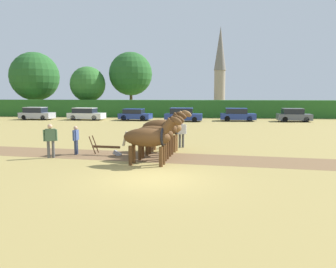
{
  "coord_description": "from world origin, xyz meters",
  "views": [
    {
      "loc": [
        1.68,
        -12.49,
        3.33
      ],
      "look_at": [
        0.05,
        5.14,
        1.1
      ],
      "focal_mm": 35.0,
      "sensor_mm": 36.0,
      "label": 1
    }
  ],
  "objects_px": {
    "plow": "(109,149)",
    "farmer_onlooker_left": "(50,138)",
    "draft_horse_trail_left": "(161,129)",
    "parked_car_far_left": "(36,114)",
    "parked_car_center_right": "(237,115)",
    "draft_horse_lead_left": "(149,137)",
    "parked_car_left": "(86,114)",
    "parked_car_center": "(183,115)",
    "tree_left": "(88,84)",
    "farmer_beside_team": "(181,131)",
    "church_spire": "(220,65)",
    "tree_far_left": "(35,77)",
    "parked_car_right": "(294,115)",
    "draft_horse_lead_right": "(156,134)",
    "tree_center_left": "(131,74)",
    "farmer_at_plow": "(76,138)",
    "draft_horse_trail_right": "(166,127)"
  },
  "relations": [
    {
      "from": "draft_horse_trail_left",
      "to": "parked_car_center_right",
      "type": "distance_m",
      "value": 23.34
    },
    {
      "from": "plow",
      "to": "tree_center_left",
      "type": "bearing_deg",
      "value": 106.33
    },
    {
      "from": "draft_horse_lead_left",
      "to": "parked_car_left",
      "type": "xyz_separation_m",
      "value": [
        -11.67,
        24.72,
        -0.57
      ]
    },
    {
      "from": "farmer_beside_team",
      "to": "farmer_onlooker_left",
      "type": "relative_size",
      "value": 0.98
    },
    {
      "from": "parked_car_far_left",
      "to": "parked_car_center_right",
      "type": "height_order",
      "value": "parked_car_far_left"
    },
    {
      "from": "tree_left",
      "to": "draft_horse_lead_left",
      "type": "xyz_separation_m",
      "value": [
        14.21,
        -33.11,
        -3.31
      ]
    },
    {
      "from": "parked_car_left",
      "to": "parked_car_center",
      "type": "relative_size",
      "value": 1.04
    },
    {
      "from": "parked_car_right",
      "to": "draft_horse_trail_right",
      "type": "bearing_deg",
      "value": -119.62
    },
    {
      "from": "tree_left",
      "to": "parked_car_far_left",
      "type": "height_order",
      "value": "tree_left"
    },
    {
      "from": "church_spire",
      "to": "plow",
      "type": "height_order",
      "value": "church_spire"
    },
    {
      "from": "draft_horse_trail_left",
      "to": "parked_car_center_right",
      "type": "bearing_deg",
      "value": 80.28
    },
    {
      "from": "farmer_beside_team",
      "to": "parked_car_far_left",
      "type": "height_order",
      "value": "farmer_beside_team"
    },
    {
      "from": "tree_far_left",
      "to": "draft_horse_trail_right",
      "type": "xyz_separation_m",
      "value": [
        23.19,
        -30.15,
        -4.44
      ]
    },
    {
      "from": "tree_far_left",
      "to": "tree_left",
      "type": "xyz_separation_m",
      "value": [
        8.55,
        -0.73,
        -1.2
      ]
    },
    {
      "from": "church_spire",
      "to": "parked_car_right",
      "type": "xyz_separation_m",
      "value": [
        5.65,
        -47.39,
        -9.84
      ]
    },
    {
      "from": "parked_car_center_right",
      "to": "draft_horse_lead_left",
      "type": "bearing_deg",
      "value": -103.59
    },
    {
      "from": "draft_horse_lead_left",
      "to": "draft_horse_trail_right",
      "type": "distance_m",
      "value": 3.71
    },
    {
      "from": "draft_horse_lead_right",
      "to": "parked_car_far_left",
      "type": "distance_m",
      "value": 29.64
    },
    {
      "from": "draft_horse_trail_left",
      "to": "parked_car_right",
      "type": "relative_size",
      "value": 0.67
    },
    {
      "from": "tree_far_left",
      "to": "parked_car_far_left",
      "type": "distance_m",
      "value": 11.52
    },
    {
      "from": "parked_car_left",
      "to": "plow",
      "type": "bearing_deg",
      "value": -61.8
    },
    {
      "from": "draft_horse_lead_right",
      "to": "parked_car_right",
      "type": "height_order",
      "value": "draft_horse_lead_right"
    },
    {
      "from": "plow",
      "to": "draft_horse_trail_left",
      "type": "bearing_deg",
      "value": 12.61
    },
    {
      "from": "church_spire",
      "to": "farmer_at_plow",
      "type": "relative_size",
      "value": 13.01
    },
    {
      "from": "parked_car_center_right",
      "to": "tree_far_left",
      "type": "bearing_deg",
      "value": 164.99
    },
    {
      "from": "tree_left",
      "to": "parked_car_left",
      "type": "bearing_deg",
      "value": -73.12
    },
    {
      "from": "farmer_at_plow",
      "to": "parked_car_right",
      "type": "xyz_separation_m",
      "value": [
        17.7,
        22.34,
        -0.15
      ]
    },
    {
      "from": "farmer_at_plow",
      "to": "draft_horse_lead_right",
      "type": "bearing_deg",
      "value": -15.05
    },
    {
      "from": "parked_car_far_left",
      "to": "tree_left",
      "type": "bearing_deg",
      "value": 70.79
    },
    {
      "from": "parked_car_far_left",
      "to": "parked_car_center_right",
      "type": "bearing_deg",
      "value": 5.6
    },
    {
      "from": "tree_far_left",
      "to": "draft_horse_lead_left",
      "type": "bearing_deg",
      "value": -56.07
    },
    {
      "from": "draft_horse_trail_left",
      "to": "farmer_at_plow",
      "type": "bearing_deg",
      "value": -170.71
    },
    {
      "from": "draft_horse_trail_right",
      "to": "parked_car_right",
      "type": "relative_size",
      "value": 0.7
    },
    {
      "from": "tree_far_left",
      "to": "draft_horse_trail_left",
      "type": "relative_size",
      "value": 3.69
    },
    {
      "from": "draft_horse_lead_right",
      "to": "parked_car_center",
      "type": "bearing_deg",
      "value": 96.01
    },
    {
      "from": "tree_far_left",
      "to": "draft_horse_trail_left",
      "type": "bearing_deg",
      "value": -53.72
    },
    {
      "from": "parked_car_center_right",
      "to": "parked_car_right",
      "type": "height_order",
      "value": "parked_car_right"
    },
    {
      "from": "church_spire",
      "to": "parked_car_left",
      "type": "bearing_deg",
      "value": -112.26
    },
    {
      "from": "parked_car_left",
      "to": "parked_car_center",
      "type": "distance_m",
      "value": 12.13
    },
    {
      "from": "plow",
      "to": "farmer_onlooker_left",
      "type": "xyz_separation_m",
      "value": [
        -2.76,
        -0.98,
        0.7
      ]
    },
    {
      "from": "farmer_at_plow",
      "to": "farmer_beside_team",
      "type": "relative_size",
      "value": 0.91
    },
    {
      "from": "farmer_at_plow",
      "to": "parked_car_far_left",
      "type": "height_order",
      "value": "same"
    },
    {
      "from": "draft_horse_trail_left",
      "to": "parked_car_far_left",
      "type": "relative_size",
      "value": 0.6
    },
    {
      "from": "tree_left",
      "to": "draft_horse_lead_left",
      "type": "distance_m",
      "value": 36.18
    },
    {
      "from": "farmer_onlooker_left",
      "to": "parked_car_left",
      "type": "xyz_separation_m",
      "value": [
        -6.36,
        23.53,
        -0.3
      ]
    },
    {
      "from": "draft_horse_lead_right",
      "to": "parked_car_center_right",
      "type": "relative_size",
      "value": 0.65
    },
    {
      "from": "parked_car_far_left",
      "to": "church_spire",
      "type": "bearing_deg",
      "value": 66.61
    },
    {
      "from": "draft_horse_trail_right",
      "to": "parked_car_left",
      "type": "height_order",
      "value": "draft_horse_trail_right"
    },
    {
      "from": "draft_horse_lead_left",
      "to": "draft_horse_trail_left",
      "type": "relative_size",
      "value": 1.13
    },
    {
      "from": "draft_horse_trail_right",
      "to": "farmer_beside_team",
      "type": "bearing_deg",
      "value": 65.99
    }
  ]
}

